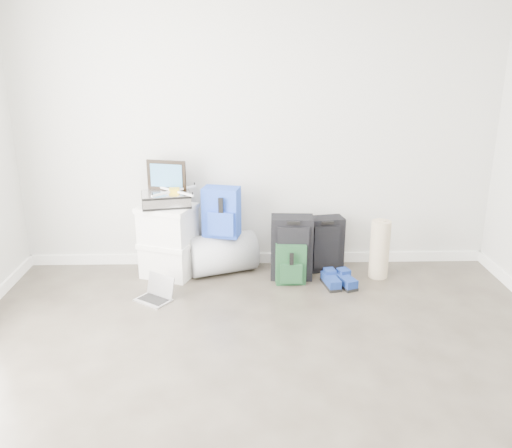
{
  "coord_description": "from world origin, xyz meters",
  "views": [
    {
      "loc": [
        -0.14,
        -2.53,
        2.07
      ],
      "look_at": [
        -0.03,
        1.9,
        0.6
      ],
      "focal_mm": 38.0,
      "sensor_mm": 36.0,
      "label": 1
    }
  ],
  "objects_px": {
    "briefcase": "(166,199)",
    "laptop": "(156,294)",
    "duffel_bag": "(222,254)",
    "carry_on": "(325,244)",
    "large_suitcase": "(292,248)",
    "boxes_stack": "(168,241)"
  },
  "relations": [
    {
      "from": "briefcase",
      "to": "laptop",
      "type": "bearing_deg",
      "value": -106.24
    },
    {
      "from": "duffel_bag",
      "to": "briefcase",
      "type": "bearing_deg",
      "value": 164.92
    },
    {
      "from": "carry_on",
      "to": "laptop",
      "type": "bearing_deg",
      "value": -167.63
    },
    {
      "from": "large_suitcase",
      "to": "carry_on",
      "type": "height_order",
      "value": "large_suitcase"
    },
    {
      "from": "boxes_stack",
      "to": "duffel_bag",
      "type": "bearing_deg",
      "value": 26.18
    },
    {
      "from": "large_suitcase",
      "to": "boxes_stack",
      "type": "bearing_deg",
      "value": 178.93
    },
    {
      "from": "briefcase",
      "to": "carry_on",
      "type": "xyz_separation_m",
      "value": [
        1.48,
        0.09,
        -0.48
      ]
    },
    {
      "from": "briefcase",
      "to": "duffel_bag",
      "type": "relative_size",
      "value": 0.69
    },
    {
      "from": "boxes_stack",
      "to": "large_suitcase",
      "type": "relative_size",
      "value": 1.15
    },
    {
      "from": "briefcase",
      "to": "large_suitcase",
      "type": "relative_size",
      "value": 0.72
    },
    {
      "from": "large_suitcase",
      "to": "laptop",
      "type": "xyz_separation_m",
      "value": [
        -1.19,
        -0.43,
        -0.25
      ]
    },
    {
      "from": "laptop",
      "to": "duffel_bag",
      "type": "bearing_deg",
      "value": 81.48
    },
    {
      "from": "briefcase",
      "to": "laptop",
      "type": "relative_size",
      "value": 1.21
    },
    {
      "from": "boxes_stack",
      "to": "carry_on",
      "type": "distance_m",
      "value": 1.48
    },
    {
      "from": "boxes_stack",
      "to": "carry_on",
      "type": "relative_size",
      "value": 1.3
    },
    {
      "from": "boxes_stack",
      "to": "large_suitcase",
      "type": "distance_m",
      "value": 1.15
    },
    {
      "from": "boxes_stack",
      "to": "laptop",
      "type": "xyz_separation_m",
      "value": [
        -0.05,
        -0.52,
        -0.29
      ]
    },
    {
      "from": "duffel_bag",
      "to": "boxes_stack",
      "type": "bearing_deg",
      "value": 164.92
    },
    {
      "from": "briefcase",
      "to": "large_suitcase",
      "type": "xyz_separation_m",
      "value": [
        1.14,
        -0.09,
        -0.45
      ]
    },
    {
      "from": "duffel_bag",
      "to": "large_suitcase",
      "type": "xyz_separation_m",
      "value": [
        0.64,
        -0.14,
        0.11
      ]
    },
    {
      "from": "briefcase",
      "to": "laptop",
      "type": "height_order",
      "value": "briefcase"
    },
    {
      "from": "duffel_bag",
      "to": "large_suitcase",
      "type": "bearing_deg",
      "value": -32.1
    }
  ]
}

